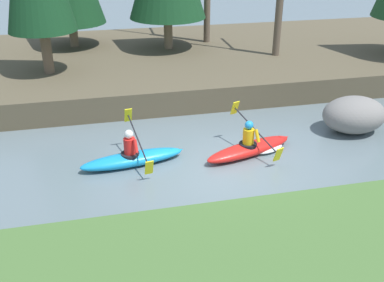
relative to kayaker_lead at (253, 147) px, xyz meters
The scene contains 5 objects.
ground_plane 1.39m from the kayaker_lead, 145.35° to the right, with size 90.00×90.00×0.00m, color slate.
riverbank_far 7.84m from the kayaker_lead, 98.28° to the left, with size 44.00×9.51×0.85m.
kayaker_lead is the anchor object (origin of this frame).
kayaker_middle 3.23m from the kayaker_lead, behind, with size 2.80×2.07×1.20m.
boulder_midstream 3.50m from the kayaker_lead, 11.65° to the left, with size 1.91×1.49×1.08m.
Camera 1 is at (-2.89, -9.43, 5.74)m, focal length 42.00 mm.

